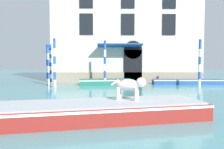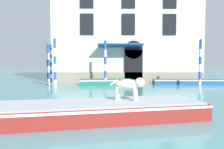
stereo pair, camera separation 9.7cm
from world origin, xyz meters
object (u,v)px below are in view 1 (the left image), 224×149
object	(u,v)px
boat_moored_near_palazzo	(106,82)
mooring_pole_4	(200,63)
boat_foreground	(84,111)
dog_on_deck	(130,85)
mooring_pole_1	(55,63)
mooring_pole_2	(105,63)
boat_moored_far	(187,81)
mooring_pole_0	(51,65)
mooring_pole_3	(48,64)

from	to	relation	value
boat_moored_near_palazzo	mooring_pole_4	bearing A→B (deg)	-22.64
boat_foreground	dog_on_deck	world-z (taller)	dog_on_deck
dog_on_deck	mooring_pole_4	distance (m)	11.81
boat_foreground	mooring_pole_1	bearing A→B (deg)	97.81
mooring_pole_1	mooring_pole_2	bearing A→B (deg)	24.73
boat_moored_far	mooring_pole_4	size ratio (longest dim) A/B	1.66
boat_foreground	mooring_pole_1	size ratio (longest dim) A/B	2.26
boat_foreground	boat_moored_near_palazzo	distance (m)	12.19
boat_moored_near_palazzo	mooring_pole_2	bearing A→B (deg)	-107.29
boat_moored_far	mooring_pole_0	distance (m)	12.41
dog_on_deck	mooring_pole_2	xyz separation A→B (m)	(-1.00, 11.40, 0.80)
mooring_pole_1	boat_foreground	bearing A→B (deg)	-71.45
boat_foreground	mooring_pole_0	distance (m)	11.64
boat_moored_far	mooring_pole_0	bearing A→B (deg)	-170.03
boat_moored_near_palazzo	mooring_pole_2	size ratio (longest dim) A/B	1.27
boat_foreground	mooring_pole_3	xyz separation A→B (m)	(-4.37, 11.82, 1.51)
mooring_pole_1	boat_moored_near_palazzo	bearing A→B (deg)	28.55
mooring_pole_0	mooring_pole_1	world-z (taller)	mooring_pole_1
boat_moored_near_palazzo	mooring_pole_3	bearing A→B (deg)	176.55
dog_on_deck	boat_moored_near_palazzo	distance (m)	11.84
boat_moored_near_palazzo	mooring_pole_0	bearing A→B (deg)	-171.77
boat_foreground	mooring_pole_1	distance (m)	10.63
mooring_pole_2	mooring_pole_3	distance (m)	5.02
mooring_pole_0	mooring_pole_4	size ratio (longest dim) A/B	0.90
boat_moored_far	boat_foreground	bearing A→B (deg)	-121.19
boat_moored_far	mooring_pole_3	xyz separation A→B (m)	(-12.67, -0.68, 1.61)
boat_moored_near_palazzo	boat_moored_far	size ratio (longest dim) A/B	0.77
boat_foreground	boat_moored_far	bearing A→B (deg)	45.66
boat_foreground	boat_moored_near_palazzo	world-z (taller)	boat_foreground
boat_moored_far	mooring_pole_2	distance (m)	7.88
dog_on_deck	boat_moored_near_palazzo	xyz separation A→B (m)	(-0.93, 11.77, -0.93)
mooring_pole_0	mooring_pole_2	world-z (taller)	mooring_pole_2
boat_foreground	boat_moored_far	world-z (taller)	boat_foreground
mooring_pole_0	boat_moored_far	bearing A→B (deg)	7.56
boat_foreground	boat_moored_far	distance (m)	15.00
mooring_pole_2	mooring_pole_3	xyz separation A→B (m)	(-5.02, 0.02, -0.15)
boat_foreground	mooring_pole_0	size ratio (longest dim) A/B	2.51
mooring_pole_3	mooring_pole_4	size ratio (longest dim) A/B	0.93
boat_moored_far	mooring_pole_3	world-z (taller)	mooring_pole_3
dog_on_deck	boat_moored_far	bearing A→B (deg)	79.57
mooring_pole_1	boat_moored_far	bearing A→B (deg)	12.29
mooring_pole_4	mooring_pole_0	bearing A→B (deg)	176.28
mooring_pole_2	boat_foreground	bearing A→B (deg)	-93.15
dog_on_deck	mooring_pole_0	size ratio (longest dim) A/B	0.36
boat_moored_far	mooring_pole_1	bearing A→B (deg)	-165.30
boat_foreground	dog_on_deck	distance (m)	1.90
dog_on_deck	boat_foreground	bearing A→B (deg)	-148.00
mooring_pole_3	boat_moored_near_palazzo	bearing A→B (deg)	3.94
mooring_pole_3	mooring_pole_4	world-z (taller)	mooring_pole_4
dog_on_deck	mooring_pole_3	xyz separation A→B (m)	(-6.02, 11.42, 0.65)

